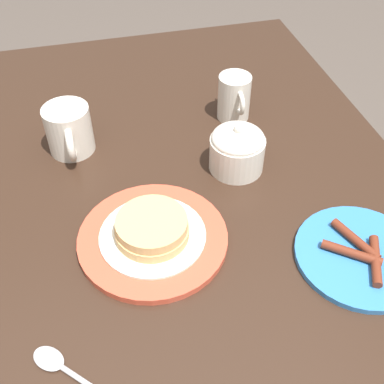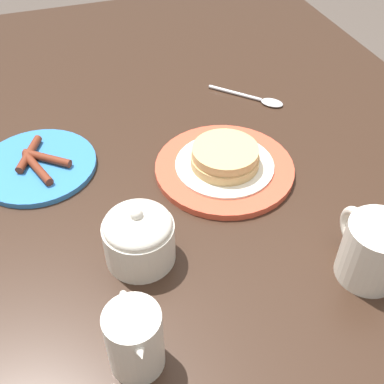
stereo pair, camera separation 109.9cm
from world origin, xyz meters
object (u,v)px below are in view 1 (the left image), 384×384
Objects in this scene: sugar_bowl at (237,149)px; creamer_pitcher at (234,96)px; coffee_mug at (69,130)px; spoon at (65,369)px; pancake_plate at (154,234)px; side_plate_bacon at (360,255)px.

creamer_pitcher is at bearing 164.40° from sugar_bowl.
creamer_pitcher is (-0.03, 0.33, 0.00)m from coffee_mug.
sugar_bowl is at bearing -15.60° from creamer_pitcher.
creamer_pitcher is 0.60m from spoon.
pancake_plate reaches higher than spoon.
coffee_mug is (-0.37, -0.40, 0.04)m from side_plate_bacon.
spoon is at bearing -39.65° from pancake_plate.
spoon is at bearing -5.49° from coffee_mug.
pancake_plate is 0.23m from spoon.
spoon is at bearing -80.93° from side_plate_bacon.
spoon is (0.18, -0.15, -0.01)m from pancake_plate.
sugar_bowl is (-0.14, 0.18, 0.03)m from pancake_plate.
side_plate_bacon is 1.87× the size of creamer_pitcher.
side_plate_bacon is at bearing 25.89° from sugar_bowl.
side_plate_bacon is at bearing 99.07° from spoon.
spoon is (0.32, -0.33, -0.04)m from sugar_bowl.
side_plate_bacon is 1.55× the size of spoon.
coffee_mug is 0.31m from sugar_bowl.
sugar_bowl is 0.46m from spoon.
pancake_plate is at bearing -37.45° from creamer_pitcher.
creamer_pitcher is at bearing 94.91° from coffee_mug.
coffee_mug reaches higher than spoon.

